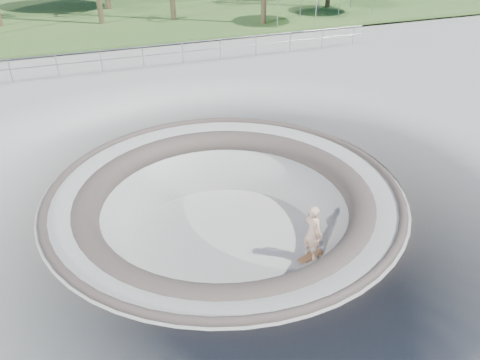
# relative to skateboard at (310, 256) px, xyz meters

# --- Properties ---
(ground) EXTENTS (180.00, 180.00, 0.00)m
(ground) POSITION_rel_skateboard_xyz_m (-2.07, 1.67, 1.83)
(ground) COLOR #ADACA7
(ground) RESTS_ON ground
(skate_bowl) EXTENTS (14.00, 14.00, 4.10)m
(skate_bowl) POSITION_rel_skateboard_xyz_m (-2.07, 1.67, -0.00)
(skate_bowl) COLOR #ADACA7
(skate_bowl) RESTS_ON ground
(distant_hills) EXTENTS (103.20, 45.00, 28.60)m
(distant_hills) POSITION_rel_skateboard_xyz_m (1.71, 58.84, -5.19)
(distant_hills) COLOR brown
(distant_hills) RESTS_ON ground
(safety_railing) EXTENTS (25.00, 0.06, 1.03)m
(safety_railing) POSITION_rel_skateboard_xyz_m (-2.07, 13.67, 2.52)
(safety_railing) COLOR gray
(safety_railing) RESTS_ON ground
(skateboard) EXTENTS (0.91, 0.46, 0.09)m
(skateboard) POSITION_rel_skateboard_xyz_m (0.00, 0.00, 0.00)
(skateboard) COLOR olive
(skateboard) RESTS_ON ground
(skater) EXTENTS (0.58, 0.73, 1.75)m
(skater) POSITION_rel_skateboard_xyz_m (-0.00, 0.00, 0.90)
(skater) COLOR #DEAD90
(skater) RESTS_ON skateboard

